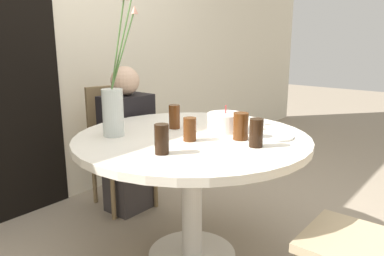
% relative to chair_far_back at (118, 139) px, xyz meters
% --- Properties ---
extents(wall_back, '(8.00, 0.05, 2.60)m').
position_rel_chair_far_back_xyz_m(wall_back, '(-0.25, 0.40, 0.80)').
color(wall_back, beige).
rests_on(wall_back, ground_plane).
extents(dining_table, '(1.25, 1.25, 0.73)m').
position_rel_chair_far_back_xyz_m(dining_table, '(-0.25, -0.92, 0.11)').
color(dining_table, silver).
rests_on(dining_table, ground_plane).
extents(chair_far_back, '(0.49, 0.49, 0.89)m').
position_rel_chair_far_back_xyz_m(chair_far_back, '(0.00, 0.00, 0.00)').
color(chair_far_back, tan).
rests_on(chair_far_back, ground_plane).
extents(chair_left_flank, '(0.40, 0.40, 0.89)m').
position_rel_chair_far_back_xyz_m(chair_left_flank, '(-0.25, -1.86, 0.00)').
color(chair_left_flank, tan).
rests_on(chair_left_flank, ground_plane).
extents(birthday_cake, '(0.21, 0.21, 0.14)m').
position_rel_chair_far_back_xyz_m(birthday_cake, '(-0.05, -1.00, 0.29)').
color(birthday_cake, white).
rests_on(birthday_cake, dining_table).
extents(flower_vase, '(0.22, 0.15, 0.76)m').
position_rel_chair_far_back_xyz_m(flower_vase, '(-0.51, -0.60, 0.41)').
color(flower_vase, silver).
rests_on(flower_vase, dining_table).
extents(side_plate, '(0.20, 0.20, 0.01)m').
position_rel_chair_far_back_xyz_m(side_plate, '(-0.01, -1.28, 0.24)').
color(side_plate, silver).
rests_on(side_plate, dining_table).
extents(drink_glass_0, '(0.07, 0.07, 0.14)m').
position_rel_chair_far_back_xyz_m(drink_glass_0, '(-0.59, -1.01, 0.30)').
color(drink_glass_0, black).
rests_on(drink_glass_0, dining_table).
extents(drink_glass_1, '(0.07, 0.07, 0.14)m').
position_rel_chair_far_back_xyz_m(drink_glass_1, '(-0.22, -1.29, 0.30)').
color(drink_glass_1, black).
rests_on(drink_glass_1, dining_table).
extents(drink_glass_2, '(0.06, 0.06, 0.14)m').
position_rel_chair_far_back_xyz_m(drink_glass_2, '(-0.19, -0.74, 0.30)').
color(drink_glass_2, '#51280F').
rests_on(drink_glass_2, dining_table).
extents(drink_glass_3, '(0.07, 0.07, 0.12)m').
position_rel_chair_far_back_xyz_m(drink_glass_3, '(-0.34, -0.97, 0.29)').
color(drink_glass_3, '#51280F').
rests_on(drink_glass_3, dining_table).
extents(drink_glass_4, '(0.08, 0.08, 0.14)m').
position_rel_chair_far_back_xyz_m(drink_glass_4, '(-0.16, -1.16, 0.30)').
color(drink_glass_4, '#51280F').
rests_on(drink_glass_4, dining_table).
extents(person_guest, '(0.34, 0.24, 1.05)m').
position_rel_chair_far_back_xyz_m(person_guest, '(-0.04, -0.15, -0.00)').
color(person_guest, '#383333').
rests_on(person_guest, ground_plane).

